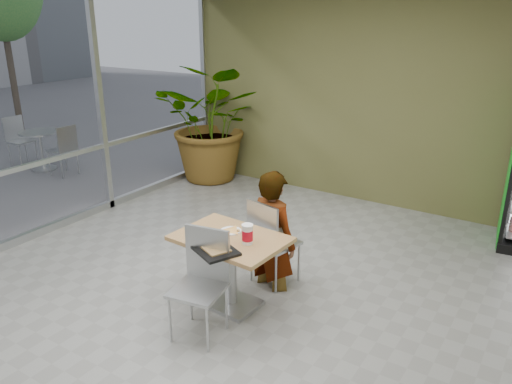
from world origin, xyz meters
TOP-DOWN VIEW (x-y plane):
  - ground at (0.00, 0.00)m, footprint 7.00×7.00m
  - room_envelope at (0.00, 0.00)m, footprint 6.00×7.00m
  - storefront_frame at (-3.00, 0.00)m, footprint 0.10×7.00m
  - dining_table at (0.08, -0.02)m, footprint 1.08×0.79m
  - chair_far at (0.17, 0.53)m, footprint 0.50×0.51m
  - chair_near at (0.10, -0.47)m, footprint 0.50×0.51m
  - seated_woman at (0.19, 0.58)m, footprint 0.64×0.49m
  - pizza_plate at (0.01, 0.08)m, footprint 0.27×0.21m
  - soda_cup at (0.29, -0.05)m, footprint 0.11×0.11m
  - napkin_stack at (-0.14, -0.16)m, footprint 0.18×0.18m
  - cafeteria_tray at (0.13, -0.33)m, footprint 0.53×0.47m
  - potted_plant at (-2.48, 3.08)m, footprint 2.03×1.83m

SIDE VIEW (x-z plane):
  - ground at x=0.00m, z-range 0.00..0.00m
  - seated_woman at x=0.19m, z-range -0.30..1.27m
  - dining_table at x=0.08m, z-range 0.16..0.91m
  - chair_far at x=0.17m, z-range 0.08..1.03m
  - chair_near at x=0.10m, z-range 0.08..1.06m
  - napkin_stack at x=-0.14m, z-range 0.75..0.77m
  - cafeteria_tray at x=0.13m, z-range 0.75..0.78m
  - pizza_plate at x=0.01m, z-range 0.75..0.78m
  - soda_cup at x=0.29m, z-range 0.75..0.93m
  - potted_plant at x=-2.48m, z-range 0.00..1.99m
  - room_envelope at x=0.00m, z-range 0.00..3.20m
  - storefront_frame at x=-3.00m, z-range 0.00..3.20m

